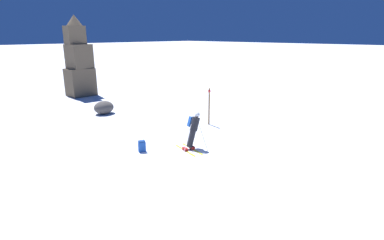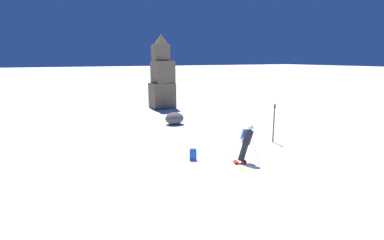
% 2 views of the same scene
% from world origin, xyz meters
% --- Properties ---
extents(ground_plane, '(300.00, 300.00, 0.00)m').
position_xyz_m(ground_plane, '(0.00, 0.00, 0.00)').
color(ground_plane, white).
extents(skier, '(1.35, 1.65, 1.69)m').
position_xyz_m(skier, '(1.47, -0.03, 0.92)').
color(skier, yellow).
rests_on(skier, ground).
extents(rock_pillar, '(1.98, 1.74, 6.28)m').
position_xyz_m(rock_pillar, '(3.53, 14.71, 2.63)').
color(rock_pillar, brown).
rests_on(rock_pillar, ground).
extents(spare_backpack, '(0.36, 0.33, 0.50)m').
position_xyz_m(spare_backpack, '(-0.34, 1.27, 0.24)').
color(spare_backpack, '#194293').
rests_on(spare_backpack, ground).
extents(exposed_boulder_0, '(1.25, 1.06, 0.81)m').
position_xyz_m(exposed_boulder_0, '(1.80, 8.15, 0.41)').
color(exposed_boulder_0, '#4C4742').
rests_on(exposed_boulder_0, ground).
extents(trail_marker, '(0.13, 0.13, 2.03)m').
position_xyz_m(trail_marker, '(4.69, 1.89, 1.11)').
color(trail_marker, brown).
rests_on(trail_marker, ground).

